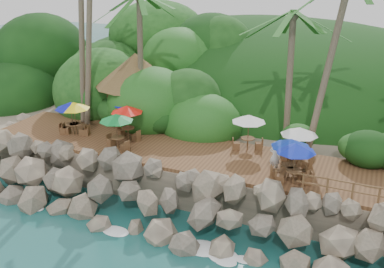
% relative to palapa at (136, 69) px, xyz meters
% --- Properties ---
extents(ground, '(140.00, 140.00, 0.00)m').
position_rel_palapa_xyz_m(ground, '(5.82, -9.86, -5.79)').
color(ground, '#19514F').
rests_on(ground, ground).
extents(land_base, '(32.00, 25.20, 2.10)m').
position_rel_palapa_xyz_m(land_base, '(5.82, 6.14, -4.74)').
color(land_base, gray).
rests_on(land_base, ground).
extents(jungle_hill, '(44.80, 28.00, 15.40)m').
position_rel_palapa_xyz_m(jungle_hill, '(5.82, 13.64, -5.79)').
color(jungle_hill, '#143811').
rests_on(jungle_hill, ground).
extents(seawall, '(29.00, 4.00, 2.30)m').
position_rel_palapa_xyz_m(seawall, '(5.82, -7.86, -4.64)').
color(seawall, gray).
rests_on(seawall, ground).
extents(terrace, '(26.00, 5.00, 0.20)m').
position_rel_palapa_xyz_m(terrace, '(5.82, -3.86, -3.59)').
color(terrace, brown).
rests_on(terrace, land_base).
extents(jungle_foliage, '(44.00, 16.00, 12.00)m').
position_rel_palapa_xyz_m(jungle_foliage, '(5.82, 5.14, -5.79)').
color(jungle_foliage, '#143811').
rests_on(jungle_foliage, ground).
extents(foam_line, '(25.20, 0.80, 0.06)m').
position_rel_palapa_xyz_m(foam_line, '(5.82, -9.56, -5.76)').
color(foam_line, white).
rests_on(foam_line, ground).
extents(palapa, '(5.57, 5.57, 4.60)m').
position_rel_palapa_xyz_m(palapa, '(0.00, 0.00, 0.00)').
color(palapa, brown).
rests_on(palapa, ground).
extents(dining_clusters, '(21.80, 5.17, 2.14)m').
position_rel_palapa_xyz_m(dining_clusters, '(6.11, -4.04, -1.72)').
color(dining_clusters, brown).
rests_on(dining_clusters, terrace).
extents(railing, '(6.10, 0.10, 1.00)m').
position_rel_palapa_xyz_m(railing, '(15.27, -6.21, -2.89)').
color(railing, brown).
rests_on(railing, terrace).
extents(waiter, '(0.71, 0.58, 1.68)m').
position_rel_palapa_xyz_m(waiter, '(10.75, -4.49, -2.65)').
color(waiter, silver).
rests_on(waiter, terrace).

